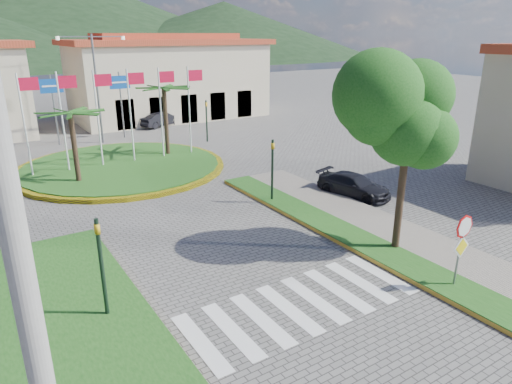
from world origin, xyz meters
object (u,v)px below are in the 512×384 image
car_dark_b (161,119)px  car_side_right (354,185)px  deciduous_tree (409,118)px  roundabout_island (122,166)px  stop_sign (462,240)px  utility_pole (32,328)px

car_dark_b → car_side_right: car_dark_b is taller
deciduous_tree → car_dark_b: (1.76, 28.82, -4.50)m
car_dark_b → roundabout_island: bearing=128.3°
deciduous_tree → car_side_right: bearing=60.4°
stop_sign → car_side_right: (3.75, 8.57, -1.22)m
deciduous_tree → car_dark_b: 29.22m
utility_pole → car_side_right: (16.15, 10.54, -3.93)m
car_dark_b → car_side_right: (1.39, -23.28, -0.10)m
stop_sign → car_dark_b: stop_sign is taller
deciduous_tree → car_dark_b: size_ratio=1.66×
stop_sign → deciduous_tree: (0.60, 3.04, 3.38)m
car_dark_b → deciduous_tree: bearing=156.4°
car_side_right → roundabout_island: bearing=112.1°
roundabout_island → utility_pole: 23.64m
stop_sign → utility_pole: size_ratio=0.29×
roundabout_island → car_side_right: roundabout_island is taller
roundabout_island → car_side_right: 14.36m
stop_sign → car_dark_b: size_ratio=0.65×
roundabout_island → car_dark_b: roundabout_island is taller
car_dark_b → car_side_right: bearing=163.3°
stop_sign → utility_pole: 12.84m
utility_pole → stop_sign: bearing=9.0°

